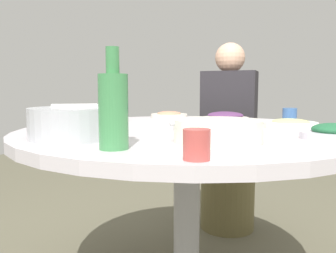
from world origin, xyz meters
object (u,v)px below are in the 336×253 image
(rice_bowl, at_px, (75,122))
(tea_cup_near, at_px, (71,120))
(dish_eggplant, at_px, (225,117))
(soup_bowl, at_px, (218,132))
(dish_noodles, at_px, (290,124))
(dish_shrimp, at_px, (169,115))
(round_dining_table, at_px, (187,149))
(green_bottle, at_px, (113,109))
(tea_cup_side, at_px, (197,144))
(dish_greens, at_px, (334,133))
(diner_left, at_px, (229,112))
(tea_cup_far, at_px, (290,116))
(stool_for_diner_left, at_px, (227,194))

(rice_bowl, relative_size, tea_cup_near, 4.20)
(dish_eggplant, height_order, tea_cup_near, tea_cup_near)
(soup_bowl, relative_size, tea_cup_near, 3.81)
(dish_noodles, distance_m, dish_shrimp, 0.67)
(round_dining_table, height_order, dish_shrimp, dish_shrimp)
(dish_eggplant, xyz_separation_m, dish_noodles, (0.37, -0.16, -0.00))
(dish_noodles, distance_m, green_bottle, 0.80)
(tea_cup_side, bearing_deg, rice_bowl, 172.26)
(dish_greens, bearing_deg, tea_cup_near, -163.23)
(diner_left, bearing_deg, dish_shrimp, -100.28)
(tea_cup_far, bearing_deg, round_dining_table, -118.91)
(rice_bowl, distance_m, dish_noodles, 0.84)
(tea_cup_side, bearing_deg, dish_greens, 70.19)
(dish_eggplant, bearing_deg, diner_left, 113.46)
(rice_bowl, xyz_separation_m, dish_shrimp, (-0.19, 0.78, -0.03))
(dish_noodles, relative_size, stool_for_diner_left, 0.46)
(soup_bowl, distance_m, diner_left, 1.24)
(round_dining_table, bearing_deg, tea_cup_far, 61.09)
(dish_shrimp, bearing_deg, dish_greens, -20.93)
(green_bottle, xyz_separation_m, stool_for_diner_left, (-0.34, 1.39, -0.64))
(round_dining_table, distance_m, stool_for_diner_left, 1.03)
(soup_bowl, distance_m, dish_shrimp, 0.85)
(dish_noodles, relative_size, diner_left, 0.27)
(dish_eggplant, relative_size, dish_greens, 1.14)
(round_dining_table, height_order, green_bottle, green_bottle)
(dish_greens, bearing_deg, dish_shrimp, 159.07)
(green_bottle, distance_m, tea_cup_near, 0.55)
(round_dining_table, relative_size, diner_left, 1.73)
(dish_noodles, xyz_separation_m, stool_for_diner_left, (-0.57, 0.63, -0.55))
(round_dining_table, distance_m, tea_cup_side, 0.61)
(round_dining_table, relative_size, soup_bowl, 5.08)
(round_dining_table, distance_m, dish_noodles, 0.43)
(dish_greens, height_order, tea_cup_side, tea_cup_side)
(soup_bowl, bearing_deg, tea_cup_side, -72.59)
(diner_left, bearing_deg, green_bottle, -76.38)
(green_bottle, distance_m, tea_cup_far, 0.99)
(dish_eggplant, height_order, dish_noodles, dish_eggplant)
(rice_bowl, distance_m, diner_left, 1.32)
(dish_shrimp, height_order, diner_left, diner_left)
(dish_eggplant, xyz_separation_m, dish_shrimp, (-0.30, -0.07, -0.00))
(rice_bowl, bearing_deg, dish_noodles, 55.08)
(rice_bowl, xyz_separation_m, stool_for_diner_left, (-0.09, 1.32, -0.59))
(round_dining_table, xyz_separation_m, dish_shrimp, (-0.34, 0.36, 0.10))
(dish_noodles, height_order, diner_left, diner_left)
(round_dining_table, height_order, tea_cup_side, tea_cup_side)
(soup_bowl, xyz_separation_m, tea_cup_near, (-0.65, -0.01, 0.00))
(rice_bowl, relative_size, dish_eggplant, 1.24)
(dish_greens, relative_size, tea_cup_far, 2.90)
(round_dining_table, xyz_separation_m, tea_cup_side, (0.34, -0.49, 0.12))
(tea_cup_near, bearing_deg, soup_bowl, 0.98)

